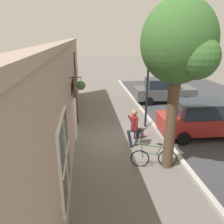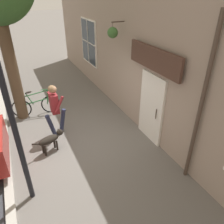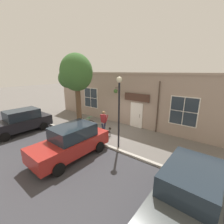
{
  "view_description": "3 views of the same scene",
  "coord_description": "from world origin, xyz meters",
  "px_view_note": "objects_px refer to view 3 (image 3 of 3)",
  "views": [
    {
      "loc": [
        -1.6,
        -9.1,
        4.68
      ],
      "look_at": [
        -0.36,
        1.05,
        1.09
      ],
      "focal_mm": 35.0,
      "sensor_mm": 36.0,
      "label": 1
    },
    {
      "loc": [
        1.33,
        5.42,
        4.2
      ],
      "look_at": [
        -0.88,
        0.77,
        1.23
      ],
      "focal_mm": 35.0,
      "sensor_mm": 36.0,
      "label": 2
    },
    {
      "loc": [
        8.55,
        6.39,
        4.59
      ],
      "look_at": [
        -0.78,
        -0.71,
        1.37
      ],
      "focal_mm": 24.0,
      "sensor_mm": 36.0,
      "label": 3
    }
  ],
  "objects_px": {
    "pedestrian_walking": "(104,120)",
    "street_tree_by_curb": "(75,75)",
    "parked_car_nearest_curb": "(21,121)",
    "parked_car_far_end": "(189,194)",
    "dog_on_leash": "(108,131)",
    "street_lamp": "(119,102)",
    "parked_car_mid_block": "(71,141)",
    "leaning_bicycle": "(85,125)"
  },
  "relations": [
    {
      "from": "parked_car_mid_block",
      "to": "parked_car_nearest_curb",
      "type": "bearing_deg",
      "value": -88.28
    },
    {
      "from": "parked_car_mid_block",
      "to": "street_lamp",
      "type": "height_order",
      "value": "street_lamp"
    },
    {
      "from": "pedestrian_walking",
      "to": "parked_car_mid_block",
      "type": "distance_m",
      "value": 3.64
    },
    {
      "from": "dog_on_leash",
      "to": "street_tree_by_curb",
      "type": "height_order",
      "value": "street_tree_by_curb"
    },
    {
      "from": "street_tree_by_curb",
      "to": "parked_car_mid_block",
      "type": "distance_m",
      "value": 4.98
    },
    {
      "from": "parked_car_nearest_curb",
      "to": "pedestrian_walking",
      "type": "bearing_deg",
      "value": 126.02
    },
    {
      "from": "street_lamp",
      "to": "pedestrian_walking",
      "type": "bearing_deg",
      "value": -117.53
    },
    {
      "from": "pedestrian_walking",
      "to": "leaning_bicycle",
      "type": "xyz_separation_m",
      "value": [
        0.41,
        -1.62,
        -0.66
      ]
    },
    {
      "from": "dog_on_leash",
      "to": "parked_car_far_end",
      "type": "height_order",
      "value": "parked_car_far_end"
    },
    {
      "from": "dog_on_leash",
      "to": "parked_car_mid_block",
      "type": "distance_m",
      "value": 3.24
    },
    {
      "from": "street_lamp",
      "to": "parked_car_far_end",
      "type": "bearing_deg",
      "value": 60.09
    },
    {
      "from": "dog_on_leash",
      "to": "parked_car_nearest_curb",
      "type": "relative_size",
      "value": 0.23
    },
    {
      "from": "pedestrian_walking",
      "to": "parked_car_far_end",
      "type": "bearing_deg",
      "value": 60.86
    },
    {
      "from": "dog_on_leash",
      "to": "leaning_bicycle",
      "type": "xyz_separation_m",
      "value": [
        0.05,
        -2.36,
        -0.03
      ]
    },
    {
      "from": "parked_car_far_end",
      "to": "dog_on_leash",
      "type": "bearing_deg",
      "value": -119.52
    },
    {
      "from": "pedestrian_walking",
      "to": "dog_on_leash",
      "type": "xyz_separation_m",
      "value": [
        0.36,
        0.73,
        -0.63
      ]
    },
    {
      "from": "dog_on_leash",
      "to": "parked_car_nearest_curb",
      "type": "xyz_separation_m",
      "value": [
        3.38,
        -5.88,
        0.47
      ]
    },
    {
      "from": "pedestrian_walking",
      "to": "leaning_bicycle",
      "type": "distance_m",
      "value": 1.8
    },
    {
      "from": "street_tree_by_curb",
      "to": "leaning_bicycle",
      "type": "relative_size",
      "value": 3.37
    },
    {
      "from": "pedestrian_walking",
      "to": "dog_on_leash",
      "type": "relative_size",
      "value": 1.74
    },
    {
      "from": "street_tree_by_curb",
      "to": "parked_car_nearest_curb",
      "type": "bearing_deg",
      "value": -50.89
    },
    {
      "from": "pedestrian_walking",
      "to": "street_tree_by_curb",
      "type": "distance_m",
      "value": 3.86
    },
    {
      "from": "street_tree_by_curb",
      "to": "leaning_bicycle",
      "type": "distance_m",
      "value": 4.01
    },
    {
      "from": "pedestrian_walking",
      "to": "street_lamp",
      "type": "relative_size",
      "value": 0.4
    },
    {
      "from": "parked_car_nearest_curb",
      "to": "leaning_bicycle",
      "type": "bearing_deg",
      "value": 133.44
    },
    {
      "from": "street_tree_by_curb",
      "to": "parked_car_mid_block",
      "type": "bearing_deg",
      "value": 43.7
    },
    {
      "from": "street_lamp",
      "to": "parked_car_nearest_curb",
      "type": "bearing_deg",
      "value": -70.26
    },
    {
      "from": "street_tree_by_curb",
      "to": "pedestrian_walking",
      "type": "bearing_deg",
      "value": 119.27
    },
    {
      "from": "parked_car_nearest_curb",
      "to": "parked_car_mid_block",
      "type": "xyz_separation_m",
      "value": [
        -0.18,
        5.86,
        0.0
      ]
    },
    {
      "from": "leaning_bicycle",
      "to": "street_lamp",
      "type": "bearing_deg",
      "value": 79.26
    },
    {
      "from": "parked_car_nearest_curb",
      "to": "parked_car_mid_block",
      "type": "bearing_deg",
      "value": 91.72
    },
    {
      "from": "street_tree_by_curb",
      "to": "parked_car_far_end",
      "type": "bearing_deg",
      "value": 72.14
    },
    {
      "from": "dog_on_leash",
      "to": "street_lamp",
      "type": "distance_m",
      "value": 2.93
    },
    {
      "from": "dog_on_leash",
      "to": "street_tree_by_curb",
      "type": "relative_size",
      "value": 0.17
    },
    {
      "from": "leaning_bicycle",
      "to": "parked_car_nearest_curb",
      "type": "relative_size",
      "value": 0.4
    },
    {
      "from": "parked_car_mid_block",
      "to": "street_lamp",
      "type": "xyz_separation_m",
      "value": [
        -2.44,
        1.44,
        1.97
      ]
    },
    {
      "from": "pedestrian_walking",
      "to": "parked_car_nearest_curb",
      "type": "height_order",
      "value": "parked_car_nearest_curb"
    },
    {
      "from": "parked_car_mid_block",
      "to": "parked_car_far_end",
      "type": "relative_size",
      "value": 1.0
    },
    {
      "from": "parked_car_nearest_curb",
      "to": "parked_car_mid_block",
      "type": "distance_m",
      "value": 5.86
    },
    {
      "from": "pedestrian_walking",
      "to": "street_lamp",
      "type": "distance_m",
      "value": 3.03
    },
    {
      "from": "leaning_bicycle",
      "to": "parked_car_mid_block",
      "type": "height_order",
      "value": "parked_car_mid_block"
    },
    {
      "from": "parked_car_far_end",
      "to": "street_lamp",
      "type": "height_order",
      "value": "street_lamp"
    }
  ]
}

